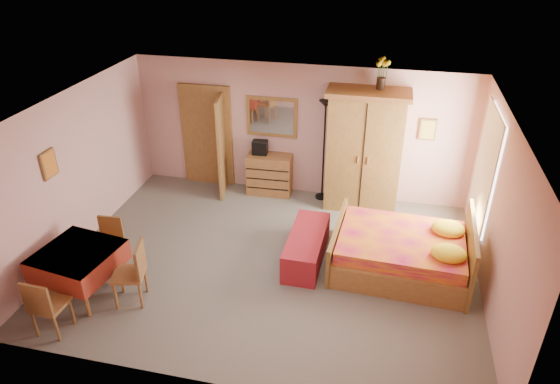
% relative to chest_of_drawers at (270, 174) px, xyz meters
% --- Properties ---
extents(floor, '(6.50, 6.50, 0.00)m').
position_rel_chest_of_drawers_xyz_m(floor, '(0.56, -2.28, -0.41)').
color(floor, slate).
rests_on(floor, ground).
extents(ceiling, '(6.50, 6.50, 0.00)m').
position_rel_chest_of_drawers_xyz_m(ceiling, '(0.56, -2.28, 2.19)').
color(ceiling, brown).
rests_on(ceiling, wall_back).
extents(wall_back, '(6.50, 0.10, 2.60)m').
position_rel_chest_of_drawers_xyz_m(wall_back, '(0.56, 0.22, 0.89)').
color(wall_back, '#CD9895').
rests_on(wall_back, floor).
extents(wall_front, '(6.50, 0.10, 2.60)m').
position_rel_chest_of_drawers_xyz_m(wall_front, '(0.56, -4.78, 0.89)').
color(wall_front, '#CD9895').
rests_on(wall_front, floor).
extents(wall_left, '(0.10, 5.00, 2.60)m').
position_rel_chest_of_drawers_xyz_m(wall_left, '(-2.69, -2.28, 0.89)').
color(wall_left, '#CD9895').
rests_on(wall_left, floor).
extents(wall_right, '(0.10, 5.00, 2.60)m').
position_rel_chest_of_drawers_xyz_m(wall_right, '(3.81, -2.28, 0.89)').
color(wall_right, '#CD9895').
rests_on(wall_right, floor).
extents(doorway, '(1.06, 0.12, 2.15)m').
position_rel_chest_of_drawers_xyz_m(doorway, '(-1.34, 0.19, 0.61)').
color(doorway, '#9E6B35').
rests_on(doorway, floor).
extents(window, '(0.08, 1.40, 1.95)m').
position_rel_chest_of_drawers_xyz_m(window, '(3.77, -1.08, 1.04)').
color(window, white).
rests_on(window, wall_right).
extents(picture_left, '(0.04, 0.32, 0.42)m').
position_rel_chest_of_drawers_xyz_m(picture_left, '(-2.66, -2.88, 1.29)').
color(picture_left, orange).
rests_on(picture_left, wall_left).
extents(picture_back, '(0.30, 0.04, 0.40)m').
position_rel_chest_of_drawers_xyz_m(picture_back, '(2.91, 0.19, 1.14)').
color(picture_back, '#D8BF59').
rests_on(picture_back, wall_back).
extents(chest_of_drawers, '(0.89, 0.47, 0.83)m').
position_rel_chest_of_drawers_xyz_m(chest_of_drawers, '(0.00, 0.00, 0.00)').
color(chest_of_drawers, brown).
rests_on(chest_of_drawers, floor).
extents(wall_mirror, '(1.00, 0.07, 0.79)m').
position_rel_chest_of_drawers_xyz_m(wall_mirror, '(0.00, 0.21, 1.14)').
color(wall_mirror, silver).
rests_on(wall_mirror, wall_back).
extents(stereo, '(0.30, 0.23, 0.27)m').
position_rel_chest_of_drawers_xyz_m(stereo, '(-0.20, 0.04, 0.55)').
color(stereo, black).
rests_on(stereo, chest_of_drawers).
extents(floor_lamp, '(0.29, 0.29, 2.01)m').
position_rel_chest_of_drawers_xyz_m(floor_lamp, '(1.06, 0.03, 0.59)').
color(floor_lamp, black).
rests_on(floor_lamp, floor).
extents(wardrobe, '(1.47, 0.77, 2.30)m').
position_rel_chest_of_drawers_xyz_m(wardrobe, '(1.82, -0.11, 0.74)').
color(wardrobe, olive).
rests_on(wardrobe, floor).
extents(sunflower_vase, '(0.24, 0.24, 0.56)m').
position_rel_chest_of_drawers_xyz_m(sunflower_vase, '(2.00, 0.00, 2.17)').
color(sunflower_vase, '#E9B213').
rests_on(sunflower_vase, wardrobe).
extents(bed, '(2.18, 1.75, 0.97)m').
position_rel_chest_of_drawers_xyz_m(bed, '(2.59, -1.97, 0.07)').
color(bed, '#B8124E').
rests_on(bed, floor).
extents(bench, '(0.56, 1.47, 0.49)m').
position_rel_chest_of_drawers_xyz_m(bench, '(1.12, -2.07, -0.17)').
color(bench, maroon).
rests_on(bench, floor).
extents(dining_table, '(1.18, 1.18, 0.76)m').
position_rel_chest_of_drawers_xyz_m(dining_table, '(-1.94, -3.62, -0.03)').
color(dining_table, maroon).
rests_on(dining_table, floor).
extents(chair_south, '(0.42, 0.42, 0.90)m').
position_rel_chest_of_drawers_xyz_m(chair_south, '(-1.90, -4.39, 0.04)').
color(chair_south, brown).
rests_on(chair_south, floor).
extents(chair_north, '(0.42, 0.42, 0.85)m').
position_rel_chest_of_drawers_xyz_m(chair_north, '(-1.86, -2.98, 0.01)').
color(chair_north, '#A87A38').
rests_on(chair_north, floor).
extents(chair_west, '(0.48, 0.48, 1.00)m').
position_rel_chest_of_drawers_xyz_m(chair_west, '(-2.59, -3.66, 0.09)').
color(chair_west, '#A37137').
rests_on(chair_west, floor).
extents(chair_east, '(0.53, 0.53, 0.96)m').
position_rel_chest_of_drawers_xyz_m(chair_east, '(-1.18, -3.61, 0.07)').
color(chair_east, '#996233').
rests_on(chair_east, floor).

